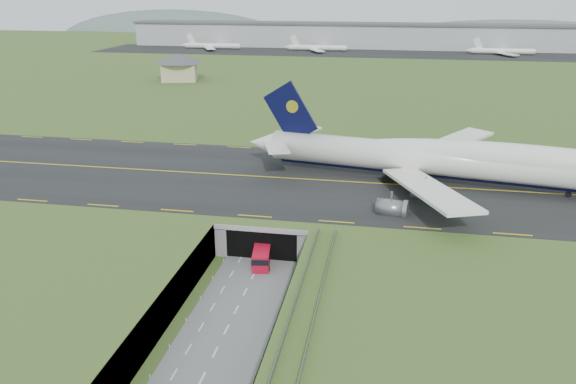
# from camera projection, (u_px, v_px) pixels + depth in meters

# --- Properties ---
(ground) EXTENTS (900.00, 900.00, 0.00)m
(ground) POSITION_uv_depth(u_px,v_px,m) (250.00, 283.00, 86.60)
(ground) COLOR #425E25
(ground) RESTS_ON ground
(airfield_deck) EXTENTS (800.00, 800.00, 6.00)m
(airfield_deck) POSITION_uv_depth(u_px,v_px,m) (250.00, 266.00, 85.57)
(airfield_deck) COLOR gray
(airfield_deck) RESTS_ON ground
(trench_road) EXTENTS (12.00, 75.00, 0.20)m
(trench_road) POSITION_uv_depth(u_px,v_px,m) (237.00, 308.00, 79.64)
(trench_road) COLOR slate
(trench_road) RESTS_ON ground
(taxiway) EXTENTS (800.00, 44.00, 0.18)m
(taxiway) POSITION_uv_depth(u_px,v_px,m) (288.00, 178.00, 114.99)
(taxiway) COLOR black
(taxiway) RESTS_ON airfield_deck
(tunnel_portal) EXTENTS (17.00, 22.30, 6.00)m
(tunnel_portal) POSITION_uv_depth(u_px,v_px,m) (272.00, 222.00, 100.89)
(tunnel_portal) COLOR gray
(tunnel_portal) RESTS_ON ground
(guideway) EXTENTS (3.00, 53.00, 7.05)m
(guideway) POSITION_uv_depth(u_px,v_px,m) (301.00, 331.00, 65.27)
(guideway) COLOR #A8A8A3
(guideway) RESTS_ON ground
(jumbo_jet) EXTENTS (89.25, 57.77, 19.38)m
(jumbo_jet) POSITION_uv_depth(u_px,v_px,m) (461.00, 161.00, 109.11)
(jumbo_jet) COLOR white
(jumbo_jet) RESTS_ON ground
(shuttle_tram) EXTENTS (3.78, 7.59, 2.97)m
(shuttle_tram) POSITION_uv_depth(u_px,v_px,m) (262.00, 256.00, 91.76)
(shuttle_tram) COLOR red
(shuttle_tram) RESTS_ON ground
(service_building) EXTENTS (24.85, 24.85, 11.06)m
(service_building) POSITION_uv_depth(u_px,v_px,m) (179.00, 65.00, 233.83)
(service_building) COLOR #C5B58E
(service_building) RESTS_ON ground
(cargo_terminal) EXTENTS (320.00, 67.00, 15.60)m
(cargo_terminal) POSITION_uv_depth(u_px,v_px,m) (363.00, 35.00, 358.42)
(cargo_terminal) COLOR #B2B2B2
(cargo_terminal) RESTS_ON ground
(distant_hills) EXTENTS (700.00, 91.00, 60.00)m
(distant_hills) POSITION_uv_depth(u_px,v_px,m) (447.00, 46.00, 474.38)
(distant_hills) COLOR slate
(distant_hills) RESTS_ON ground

